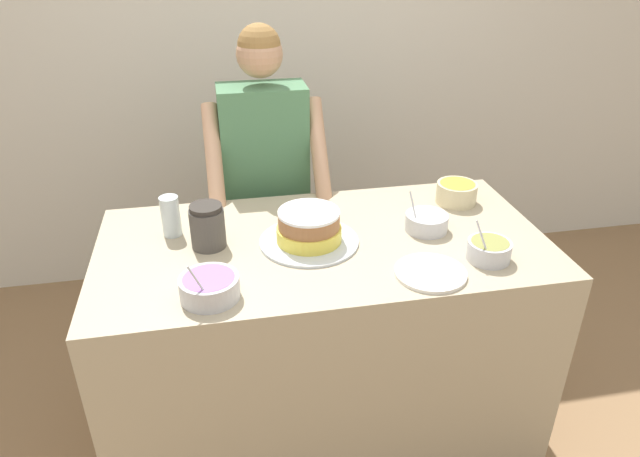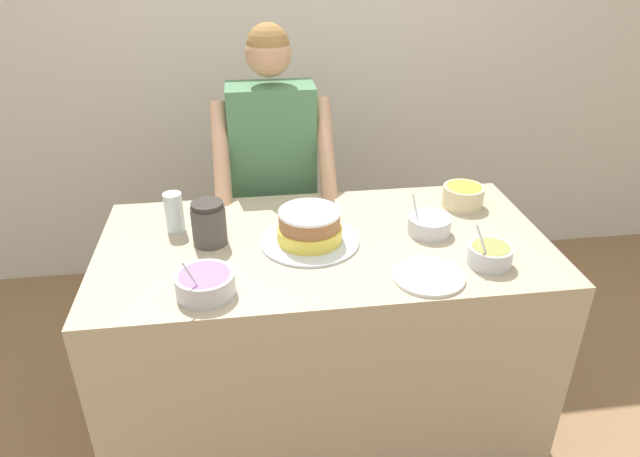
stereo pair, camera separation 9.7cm
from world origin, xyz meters
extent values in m
cube|color=silver|center=(0.00, 1.84, 1.30)|extent=(10.00, 0.05, 2.60)
cube|color=tan|center=(0.00, 0.41, 0.46)|extent=(1.61, 0.82, 0.92)
cylinder|color=#2D2D38|center=(-0.23, 1.03, 0.38)|extent=(0.11, 0.11, 0.76)
cylinder|color=#2D2D38|center=(-0.06, 1.03, 0.38)|extent=(0.11, 0.11, 0.76)
cube|color=#4C7F56|center=(-0.14, 1.03, 1.05)|extent=(0.37, 0.21, 0.57)
cylinder|color=tan|center=(-0.36, 0.87, 1.05)|extent=(0.07, 0.37, 0.48)
cylinder|color=tan|center=(0.08, 0.87, 1.05)|extent=(0.07, 0.37, 0.48)
sphere|color=tan|center=(-0.14, 1.03, 1.47)|extent=(0.19, 0.19, 0.19)
sphere|color=olive|center=(-0.14, 1.03, 1.50)|extent=(0.18, 0.18, 0.18)
cylinder|color=silver|center=(-0.05, 0.41, 0.93)|extent=(0.36, 0.36, 0.01)
cylinder|color=#F2DB4C|center=(-0.05, 0.41, 0.96)|extent=(0.23, 0.23, 0.05)
cylinder|color=#9E663D|center=(-0.05, 0.41, 1.01)|extent=(0.22, 0.22, 0.05)
cylinder|color=white|center=(-0.05, 0.41, 1.04)|extent=(0.22, 0.22, 0.01)
cylinder|color=silver|center=(0.39, 0.42, 0.96)|extent=(0.16, 0.16, 0.06)
cylinder|color=white|center=(0.39, 0.42, 0.98)|extent=(0.14, 0.14, 0.01)
cylinder|color=silver|center=(0.34, 0.41, 1.00)|extent=(0.03, 0.09, 0.14)
cylinder|color=silver|center=(0.52, 0.18, 0.96)|extent=(0.15, 0.15, 0.07)
cylinder|color=olive|center=(0.52, 0.18, 0.99)|extent=(0.13, 0.13, 0.01)
cylinder|color=silver|center=(0.49, 0.15, 1.01)|extent=(0.06, 0.07, 0.15)
cylinder|color=beige|center=(0.59, 0.62, 0.97)|extent=(0.16, 0.16, 0.08)
cylinder|color=#EF9938|center=(0.59, 0.62, 1.00)|extent=(0.14, 0.14, 0.01)
cylinder|color=silver|center=(-0.41, 0.13, 0.96)|extent=(0.18, 0.18, 0.07)
cylinder|color=#9E66B7|center=(-0.41, 0.13, 0.99)|extent=(0.16, 0.16, 0.01)
cylinder|color=silver|center=(-0.43, 0.07, 1.00)|extent=(0.07, 0.03, 0.14)
cylinder|color=silver|center=(-0.53, 0.56, 1.00)|extent=(0.07, 0.07, 0.15)
cylinder|color=white|center=(0.30, 0.13, 0.93)|extent=(0.24, 0.24, 0.01)
cylinder|color=#4C4742|center=(-0.41, 0.45, 0.99)|extent=(0.12, 0.12, 0.14)
cylinder|color=#322D28|center=(-0.41, 0.45, 1.07)|extent=(0.11, 0.11, 0.02)
camera|label=1|loc=(-0.35, -1.34, 1.94)|focal=32.00mm
camera|label=2|loc=(-0.26, -1.36, 1.94)|focal=32.00mm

